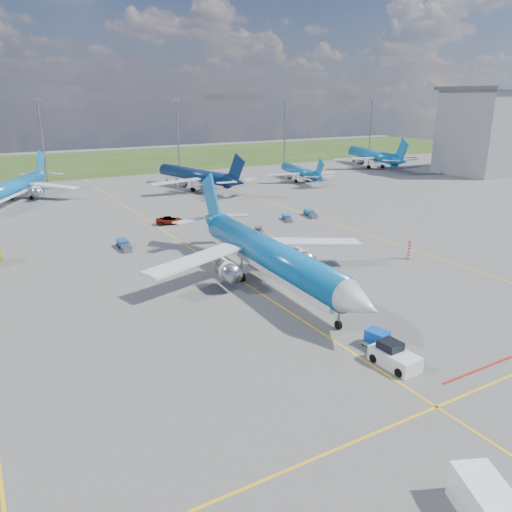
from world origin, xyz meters
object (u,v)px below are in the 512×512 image
main_airliner (270,284)px  baggage_tug_c (124,245)px  bg_jet_ene (372,167)px  service_car_b (170,220)px  service_car_c (257,231)px  bg_jet_nnw (17,202)px  baggage_tug_w (287,218)px  warning_post (409,249)px  service_van (490,510)px  pushback_tug (394,356)px  baggage_tug_e (310,214)px  uld_container (377,338)px  bg_jet_n (195,189)px  bg_jet_ne (299,181)px

main_airliner → baggage_tug_c: size_ratio=8.19×
bg_jet_ene → service_car_b: bg_jet_ene is taller
service_car_b → service_car_c: 18.06m
service_car_c → bg_jet_ene: bearing=75.1°
bg_jet_ene → main_airliner: (-88.87, -78.66, 0.00)m
bg_jet_nnw → bg_jet_ene: (111.69, 4.32, 0.00)m
main_airliner → baggage_tug_w: bearing=55.3°
warning_post → service_van: size_ratio=0.56×
pushback_tug → baggage_tug_e: 58.72m
bg_jet_nnw → main_airliner: 77.77m
bg_jet_ene → uld_container: (-88.55, -98.02, 0.80)m
bg_jet_ene → baggage_tug_c: size_ratio=7.90×
service_car_c → baggage_tug_c: 22.86m
main_airliner → bg_jet_n: bearing=76.8°
service_car_b → baggage_tug_e: 28.04m
bg_jet_n → main_airliner: bearing=61.5°
baggage_tug_w → baggage_tug_c: size_ratio=0.84×
bg_jet_ne → baggage_tug_e: bg_jet_ne is taller
bg_jet_nnw → service_van: (13.67, -112.86, 1.18)m
service_car_c → baggage_tug_c: bearing=-148.4°
uld_container → baggage_tug_w: bearing=50.3°
service_car_b → service_car_c: service_car_b is taller
bg_jet_ene → uld_container: bearing=62.3°
bg_jet_nnw → uld_container: bg_jet_nnw is taller
baggage_tug_w → bg_jet_nnw: bearing=156.1°
service_car_c → baggage_tug_e: bearing=61.6°
service_van → baggage_tug_w: bearing=89.1°
service_van → service_car_b: size_ratio=1.01×
baggage_tug_c → uld_container: bearing=-70.4°
baggage_tug_w → bg_jet_n: bearing=115.2°
bg_jet_nnw → uld_container: size_ratio=18.85×
warning_post → baggage_tug_e: size_ratio=0.59×
bg_jet_nnw → service_van: bearing=-55.1°
pushback_tug → baggage_tug_e: bearing=58.1°
pushback_tug → baggage_tug_e: pushback_tug is taller
bg_jet_ne → main_airliner: (-50.50, -66.73, 0.00)m
baggage_tug_c → warning_post: bearing=-32.4°
pushback_tug → bg_jet_ne: bearing=56.8°
uld_container → service_car_b: size_ratio=0.38×
service_car_c → baggage_tug_e: service_car_c is taller
bg_jet_n → baggage_tug_w: 41.20m
baggage_tug_e → uld_container: bearing=-102.4°
warning_post → baggage_tug_w: size_ratio=0.67×
service_car_b → main_airliner: bearing=-165.3°
pushback_tug → baggage_tug_e: (28.02, 51.60, -0.34)m
bg_jet_n → service_car_c: bearing=67.0°
main_airliner → service_van: bearing=-101.1°
uld_container → baggage_tug_w: (20.81, 47.50, -0.34)m
warning_post → service_car_b: bearing=121.5°
service_car_b → baggage_tug_e: bearing=-91.3°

